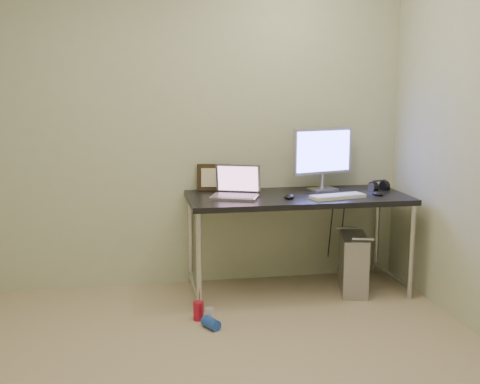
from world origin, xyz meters
TOP-DOWN VIEW (x-y plane):
  - wall_back at (0.00, 1.75)m, footprint 3.50×0.02m
  - desk at (0.83, 1.39)m, footprint 1.64×0.72m
  - tower_computer at (1.25, 1.30)m, footprint 0.28×0.46m
  - cable_a at (1.20, 1.70)m, footprint 0.01×0.16m
  - cable_b at (1.29, 1.68)m, footprint 0.02×0.11m
  - can_red at (0.03, 0.93)m, footprint 0.09×0.09m
  - can_white at (0.09, 0.85)m, footprint 0.07×0.07m
  - can_blue at (0.09, 0.77)m, footprint 0.13×0.15m
  - laptop at (0.36, 1.39)m, footprint 0.41×0.37m
  - monitor at (1.08, 1.57)m, footprint 0.51×0.20m
  - keyboard at (1.09, 1.22)m, footprint 0.43×0.22m
  - mouse_right at (1.42, 1.28)m, footprint 0.09×0.12m
  - mouse_left at (0.74, 1.27)m, footprint 0.10×0.14m
  - headphones at (1.51, 1.48)m, footprint 0.17×0.10m
  - picture_frame at (0.24, 1.69)m, footprint 0.27×0.12m
  - webcam at (0.48, 1.66)m, footprint 0.05×0.04m

SIDE VIEW (x-z plane):
  - can_blue at x=0.09m, z-range 0.00..0.07m
  - can_white at x=0.09m, z-range 0.00..0.11m
  - can_red at x=0.03m, z-range 0.00..0.13m
  - tower_computer at x=1.25m, z-range -0.01..0.46m
  - cable_b at x=1.29m, z-range 0.02..0.74m
  - cable_a at x=1.20m, z-range 0.06..0.74m
  - desk at x=0.83m, z-range 0.30..1.05m
  - keyboard at x=1.09m, z-range 0.75..0.77m
  - mouse_right at x=1.42m, z-range 0.75..0.79m
  - mouse_left at x=0.74m, z-range 0.75..0.79m
  - headphones at x=1.51m, z-range 0.73..0.83m
  - laptop at x=0.36m, z-range 0.69..0.92m
  - webcam at x=0.48m, z-range 0.78..0.89m
  - picture_frame at x=0.24m, z-range 0.75..0.96m
  - monitor at x=1.08m, z-range 0.79..1.28m
  - wall_back at x=0.00m, z-range 0.00..2.50m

